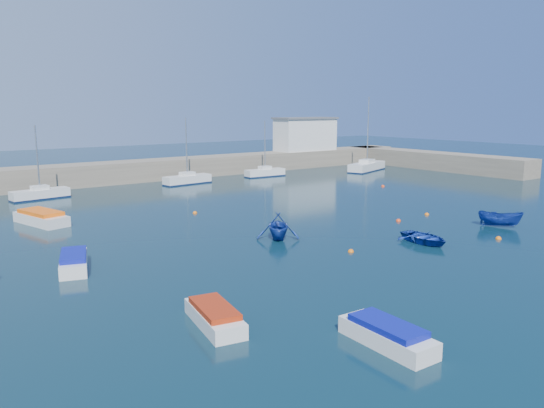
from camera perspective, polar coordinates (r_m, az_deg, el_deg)
ground at (r=33.11m, az=15.46°, el=-6.47°), size 220.00×220.00×0.00m
back_wall at (r=70.43m, az=-15.44°, el=3.36°), size 96.00×4.50×2.60m
right_arm at (r=86.54m, az=16.80°, el=4.52°), size 4.50×32.00×2.60m
harbor_office at (r=85.62m, az=3.61°, el=7.43°), size 10.00×4.00×5.00m
sailboat_5 at (r=60.05m, az=-23.67°, el=1.02°), size 5.93×2.39×7.64m
sailboat_6 at (r=66.86m, az=-9.09°, el=2.65°), size 6.32×2.34×8.18m
sailboat_7 at (r=73.32m, az=-0.76°, el=3.43°), size 5.81×1.95×7.62m
sailboat_8 at (r=81.25m, az=10.17°, el=4.02°), size 8.74×5.03×10.95m
motorboat_0 at (r=23.64m, az=-6.21°, el=-11.89°), size 2.17×4.31×0.92m
motorboat_1 at (r=33.24m, az=-20.54°, el=-5.82°), size 2.69×4.45×1.03m
motorboat_2 at (r=47.11m, az=-23.58°, el=-1.35°), size 3.32×5.85×1.14m
motorboat_3 at (r=22.15m, az=12.29°, el=-13.58°), size 1.64×4.24×0.98m
dinghy_center at (r=38.66m, az=16.08°, el=-3.50°), size 3.05×4.01×0.78m
dinghy_left at (r=38.26m, az=0.65°, el=-2.37°), size 4.62×4.74×1.90m
dinghy_right at (r=45.89m, az=23.34°, el=-1.48°), size 2.66×3.54×1.29m
buoy_0 at (r=35.37m, az=8.48°, el=-5.13°), size 0.40×0.40×0.40m
buoy_1 at (r=45.57m, az=13.44°, el=-1.82°), size 0.42×0.42×0.42m
buoy_2 at (r=48.94m, az=16.31°, el=-1.13°), size 0.41×0.41×0.41m
buoy_3 at (r=48.17m, az=-8.28°, el=-1.00°), size 0.40×0.40×0.40m
buoy_4 at (r=65.34m, az=11.84°, el=1.85°), size 0.42×0.42×0.42m
buoy_5 at (r=41.72m, az=23.17°, el=-3.49°), size 0.43×0.43×0.43m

